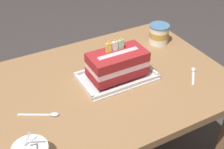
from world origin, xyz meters
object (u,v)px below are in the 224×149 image
Objects in this scene: birthday_cake at (117,63)px; serving_spoon_near_tray at (48,114)px; ice_cream_tub at (159,34)px; foil_tray at (117,77)px; serving_spoon_by_bowls at (193,72)px.

birthday_cake is 0.38m from serving_spoon_near_tray.
birthday_cake is 0.40m from ice_cream_tub.
birthday_cake is 1.69× the size of serving_spoon_near_tray.
foil_tray is at bearing -90.00° from birthday_cake.
serving_spoon_near_tray is at bearing -159.56° from ice_cream_tub.
ice_cream_tub reaches higher than serving_spoon_by_bowls.
ice_cream_tub is at bearing 85.91° from serving_spoon_by_bowls.
birthday_cake reaches higher than serving_spoon_near_tray.
ice_cream_tub is (0.36, 0.18, 0.05)m from foil_tray.
serving_spoon_by_bowls is (0.69, -0.05, -0.00)m from serving_spoon_near_tray.
birthday_cake reaches higher than ice_cream_tub.
birthday_cake is 2.42× the size of ice_cream_tub.
serving_spoon_near_tray is 1.36× the size of serving_spoon_by_bowls.
ice_cream_tub is 0.32m from serving_spoon_by_bowls.
ice_cream_tub reaches higher than foil_tray.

